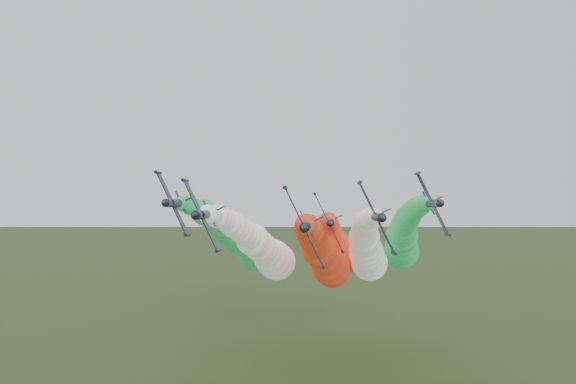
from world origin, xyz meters
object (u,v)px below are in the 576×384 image
Objects in this scene: jet_inner_left at (263,250)px; jet_outer_left at (240,239)px; jet_trail at (337,249)px; jet_inner_right at (367,251)px; jet_outer_right at (403,239)px; jet_lead at (325,257)px.

jet_outer_left reaches higher than jet_inner_left.
jet_trail is at bearing 40.19° from jet_inner_left.
jet_inner_right is (23.61, -0.32, -0.11)m from jet_inner_left.
jet_inner_left is at bearing -161.82° from jet_outer_right.
jet_trail is (17.40, 14.70, -0.86)m from jet_inner_left.
jet_outer_left reaches higher than jet_trail.
jet_outer_left is at bearing -163.01° from jet_trail.
jet_inner_left is at bearing -49.29° from jet_outer_left.
jet_trail is at bearing 81.50° from jet_lead.
jet_trail is (3.57, 23.85, -0.09)m from jet_lead.
jet_outer_left is 25.04m from jet_trail.
jet_inner_right is at bearing -131.11° from jet_outer_right.
jet_inner_right is 1.01× the size of jet_trail.
jet_outer_left reaches higher than jet_inner_right.
jet_inner_right is at bearing -14.48° from jet_outer_left.
jet_outer_left reaches higher than jet_lead.
jet_outer_right is (9.87, 11.31, 1.99)m from jet_inner_right.
jet_lead is at bearing -39.34° from jet_outer_left.
jet_lead is 13.19m from jet_inner_right.
jet_inner_left is at bearing 146.52° from jet_lead.
jet_lead is 24.11m from jet_trail.
jet_outer_right is 16.73m from jet_trail.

